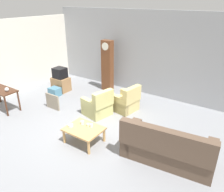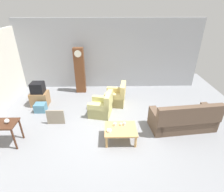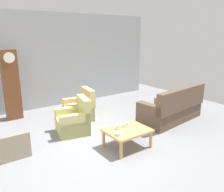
% 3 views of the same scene
% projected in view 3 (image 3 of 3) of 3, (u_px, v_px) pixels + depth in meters
% --- Properties ---
extents(ground_plane, '(10.40, 10.40, 0.00)m').
position_uv_depth(ground_plane, '(106.00, 143.00, 5.35)').
color(ground_plane, gray).
extents(garage_door_wall, '(8.40, 0.16, 3.20)m').
position_uv_depth(garage_door_wall, '(47.00, 61.00, 7.77)').
color(garage_door_wall, '#9EA0A5').
rests_on(garage_door_wall, ground_plane).
extents(couch_floral, '(2.19, 1.11, 1.04)m').
position_uv_depth(couch_floral, '(172.00, 109.00, 6.67)').
color(couch_floral, brown).
rests_on(couch_floral, ground_plane).
extents(armchair_olive_near, '(0.93, 0.91, 0.92)m').
position_uv_depth(armchair_olive_near, '(74.00, 121.00, 5.87)').
color(armchair_olive_near, '#CCC67A').
rests_on(armchair_olive_near, ground_plane).
extents(armchair_olive_far, '(0.90, 0.87, 0.92)m').
position_uv_depth(armchair_olive_far, '(80.00, 109.00, 6.82)').
color(armchair_olive_far, '#D7C076').
rests_on(armchair_olive_far, ground_plane).
extents(coffee_table_wood, '(0.96, 0.76, 0.43)m').
position_uv_depth(coffee_table_wood, '(127.00, 132.00, 5.09)').
color(coffee_table_wood, tan).
rests_on(coffee_table_wood, ground_plane).
extents(grandfather_clock, '(0.44, 0.30, 2.07)m').
position_uv_depth(grandfather_clock, '(11.00, 85.00, 6.68)').
color(grandfather_clock, brown).
rests_on(grandfather_clock, ground_plane).
extents(framed_picture_leaning, '(0.60, 0.05, 0.54)m').
position_uv_depth(framed_picture_leaning, '(16.00, 148.00, 4.57)').
color(framed_picture_leaning, gray).
rests_on(framed_picture_leaning, ground_plane).
extents(cup_white_porcelain, '(0.09, 0.09, 0.10)m').
position_uv_depth(cup_white_porcelain, '(118.00, 127.00, 5.08)').
color(cup_white_porcelain, white).
rests_on(cup_white_porcelain, coffee_table_wood).
extents(cup_blue_rimmed, '(0.07, 0.07, 0.09)m').
position_uv_depth(cup_blue_rimmed, '(127.00, 124.00, 5.27)').
color(cup_blue_rimmed, silver).
rests_on(cup_blue_rimmed, coffee_table_wood).
extents(cup_cream_tall, '(0.08, 0.08, 0.07)m').
position_uv_depth(cup_cream_tall, '(124.00, 125.00, 5.20)').
color(cup_cream_tall, beige).
rests_on(cup_cream_tall, coffee_table_wood).
extents(bowl_white_stacked, '(0.14, 0.14, 0.07)m').
position_uv_depth(bowl_white_stacked, '(119.00, 134.00, 4.77)').
color(bowl_white_stacked, white).
rests_on(bowl_white_stacked, coffee_table_wood).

